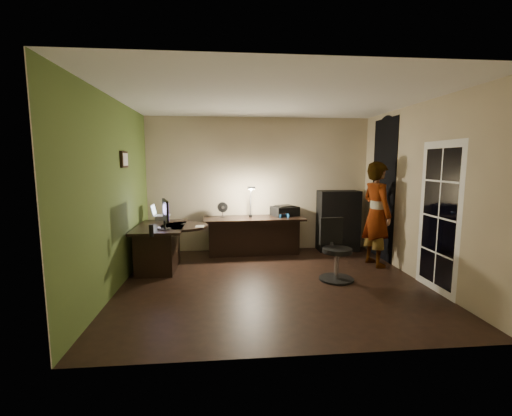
{
  "coord_description": "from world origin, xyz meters",
  "views": [
    {
      "loc": [
        -0.72,
        -4.95,
        1.81
      ],
      "look_at": [
        -0.15,
        1.05,
        1.0
      ],
      "focal_mm": 24.0,
      "sensor_mm": 36.0,
      "label": 1
    }
  ],
  "objects": [
    {
      "name": "laptop_stand",
      "position": [
        -1.86,
        1.43,
        0.78
      ],
      "size": [
        0.23,
        0.2,
        0.09
      ],
      "primitive_type": "cube",
      "rotation": [
        0.0,
        0.0,
        -0.1
      ],
      "color": "silver",
      "rests_on": "desk_left"
    },
    {
      "name": "laptop",
      "position": [
        -1.86,
        1.43,
        0.93
      ],
      "size": [
        0.32,
        0.3,
        0.21
      ],
      "primitive_type": "cube",
      "rotation": [
        0.0,
        0.0,
        -0.02
      ],
      "color": "silver",
      "rests_on": "laptop_stand"
    },
    {
      "name": "mouse",
      "position": [
        -1.77,
        0.59,
        0.76
      ],
      "size": [
        0.09,
        0.11,
        0.03
      ],
      "primitive_type": "ellipsoid",
      "rotation": [
        0.0,
        0.0,
        -0.38
      ],
      "color": "silver",
      "rests_on": "desk_left"
    },
    {
      "name": "monitor",
      "position": [
        -1.67,
        0.55,
        0.91
      ],
      "size": [
        0.25,
        0.53,
        0.35
      ],
      "primitive_type": "cube",
      "rotation": [
        0.0,
        0.0,
        0.29
      ],
      "color": "black",
      "rests_on": "desk_left"
    },
    {
      "name": "wall_right",
      "position": [
        2.25,
        0.0,
        1.35
      ],
      "size": [
        0.01,
        4.0,
        2.7
      ],
      "primitive_type": "cube",
      "color": "tan",
      "rests_on": "floor"
    },
    {
      "name": "office_chair",
      "position": [
        1.0,
        0.01,
        0.47
      ],
      "size": [
        0.61,
        0.61,
        0.95
      ],
      "primitive_type": "cube",
      "rotation": [
        0.0,
        0.0,
        0.17
      ],
      "color": "black",
      "rests_on": "floor"
    },
    {
      "name": "wall_left",
      "position": [
        -2.25,
        0.0,
        1.35
      ],
      "size": [
        0.01,
        4.0,
        2.7
      ],
      "primitive_type": "cube",
      "color": "tan",
      "rests_on": "floor"
    },
    {
      "name": "phone",
      "position": [
        -1.42,
        1.0,
        0.74
      ],
      "size": [
        0.1,
        0.13,
        0.01
      ],
      "primitive_type": "cube",
      "rotation": [
        0.0,
        0.0,
        -0.38
      ],
      "color": "black",
      "rests_on": "desk_left"
    },
    {
      "name": "desk_fan",
      "position": [
        -0.74,
        1.73,
        0.88
      ],
      "size": [
        0.22,
        0.15,
        0.31
      ],
      "primitive_type": "cube",
      "rotation": [
        0.0,
        0.0,
        0.22
      ],
      "color": "black",
      "rests_on": "desk_right"
    },
    {
      "name": "wall_front",
      "position": [
        0.0,
        -2.0,
        1.35
      ],
      "size": [
        4.5,
        0.01,
        2.7
      ],
      "primitive_type": "cube",
      "color": "tan",
      "rests_on": "floor"
    },
    {
      "name": "notepad",
      "position": [
        -1.12,
        0.71,
        0.74
      ],
      "size": [
        0.15,
        0.2,
        0.01
      ],
      "primitive_type": "cube",
      "rotation": [
        0.0,
        0.0,
        0.02
      ],
      "color": "silver",
      "rests_on": "desk_left"
    },
    {
      "name": "ceiling",
      "position": [
        0.0,
        0.0,
        2.71
      ],
      "size": [
        4.5,
        4.0,
        0.01
      ],
      "primitive_type": "cube",
      "color": "silver",
      "rests_on": "floor"
    },
    {
      "name": "green_wall_overlay",
      "position": [
        -2.24,
        0.0,
        1.35
      ],
      "size": [
        0.0,
        4.0,
        2.7
      ],
      "primitive_type": "cube",
      "color": "#496227",
      "rests_on": "floor"
    },
    {
      "name": "pen",
      "position": [
        -1.73,
        0.4,
        0.74
      ],
      "size": [
        0.01,
        0.14,
        0.01
      ],
      "primitive_type": "cube",
      "rotation": [
        0.0,
        0.0,
        0.02
      ],
      "color": "black",
      "rests_on": "desk_left"
    },
    {
      "name": "desk_right",
      "position": [
        -0.14,
        1.63,
        0.37
      ],
      "size": [
        1.98,
        0.76,
        0.73
      ],
      "primitive_type": "cube",
      "rotation": [
        0.0,
        0.0,
        0.04
      ],
      "color": "black",
      "rests_on": "floor"
    },
    {
      "name": "desk_lamp",
      "position": [
        -0.2,
        1.68,
        1.06
      ],
      "size": [
        0.27,
        0.34,
        0.66
      ],
      "primitive_type": "cube",
      "rotation": [
        0.0,
        0.0,
        -0.43
      ],
      "color": "black",
      "rests_on": "desk_right"
    },
    {
      "name": "french_door",
      "position": [
        2.24,
        -0.55,
        1.05
      ],
      "size": [
        0.02,
        0.92,
        2.1
      ],
      "primitive_type": "cube",
      "color": "white",
      "rests_on": "floor"
    },
    {
      "name": "cabinet",
      "position": [
        1.61,
        1.78,
        0.62
      ],
      "size": [
        0.82,
        0.41,
        1.23
      ],
      "primitive_type": "cube",
      "rotation": [
        0.0,
        0.0,
        0.0
      ],
      "color": "black",
      "rests_on": "floor"
    },
    {
      "name": "speaker",
      "position": [
        -1.77,
        0.04,
        0.83
      ],
      "size": [
        0.08,
        0.08,
        0.17
      ],
      "primitive_type": "cylinder",
      "rotation": [
        0.0,
        0.0,
        -0.31
      ],
      "color": "black",
      "rests_on": "desk_left"
    },
    {
      "name": "headphones",
      "position": [
        0.45,
        1.57,
        0.77
      ],
      "size": [
        0.22,
        0.16,
        0.1
      ],
      "primitive_type": "cube",
      "rotation": [
        0.0,
        0.0,
        0.41
      ],
      "color": "#1B5596",
      "rests_on": "desk_right"
    },
    {
      "name": "wall_back",
      "position": [
        0.0,
        2.0,
        1.35
      ],
      "size": [
        4.5,
        0.01,
        2.7
      ],
      "primitive_type": "cube",
      "color": "tan",
      "rests_on": "floor"
    },
    {
      "name": "arched_doorway",
      "position": [
        2.24,
        1.15,
        1.3
      ],
      "size": [
        0.01,
        0.9,
        2.6
      ],
      "primitive_type": "cube",
      "color": "black",
      "rests_on": "floor"
    },
    {
      "name": "printer",
      "position": [
        0.51,
        1.8,
        0.83
      ],
      "size": [
        0.59,
        0.52,
        0.22
      ],
      "primitive_type": "cube",
      "rotation": [
        0.0,
        0.0,
        0.34
      ],
      "color": "black",
      "rests_on": "desk_right"
    },
    {
      "name": "person",
      "position": [
        1.93,
        0.72,
        0.91
      ],
      "size": [
        0.55,
        0.72,
        1.82
      ],
      "primitive_type": "imported",
      "rotation": [
        0.0,
        0.0,
        1.77
      ],
      "color": "#D8A88C",
      "rests_on": "floor"
    },
    {
      "name": "floor",
      "position": [
        0.0,
        0.0,
        -0.01
      ],
      "size": [
        4.5,
        4.0,
        0.01
      ],
      "primitive_type": "cube",
      "color": "black",
      "rests_on": "ground"
    },
    {
      "name": "framed_picture",
      "position": [
        -2.22,
        0.45,
        1.85
      ],
      "size": [
        0.04,
        0.3,
        0.25
      ],
      "primitive_type": "cube",
      "color": "black",
      "rests_on": "wall_left"
    },
    {
      "name": "desk_left",
      "position": [
        -1.79,
        0.87,
        0.37
      ],
      "size": [
        0.8,
        1.29,
        0.74
      ],
      "primitive_type": "cube",
      "rotation": [
        0.0,
        0.0,
        0.0
      ],
      "color": "black",
      "rests_on": "floor"
    }
  ]
}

